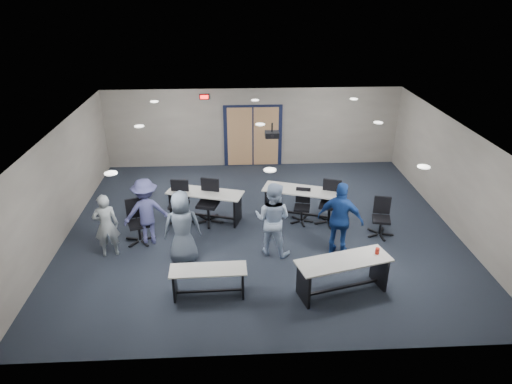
{
  "coord_description": "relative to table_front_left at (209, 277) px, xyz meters",
  "views": [
    {
      "loc": [
        -0.69,
        -10.52,
        5.99
      ],
      "look_at": [
        -0.15,
        -0.3,
        1.18
      ],
      "focal_mm": 32.0,
      "sensor_mm": 36.0,
      "label": 1
    }
  ],
  "objects": [
    {
      "name": "front_wall",
      "position": [
        1.26,
        -1.73,
        0.92
      ],
      "size": [
        10.0,
        0.04,
        2.7
      ],
      "primitive_type": "cube",
      "color": "gray",
      "rests_on": "floor"
    },
    {
      "name": "back_wall",
      "position": [
        1.26,
        7.27,
        0.92
      ],
      "size": [
        10.0,
        0.04,
        2.7
      ],
      "primitive_type": "cube",
      "color": "gray",
      "rests_on": "floor"
    },
    {
      "name": "double_door",
      "position": [
        1.26,
        7.24,
        0.62
      ],
      "size": [
        2.0,
        0.07,
        2.2
      ],
      "color": "#111733",
      "rests_on": "back_wall"
    },
    {
      "name": "right_wall",
      "position": [
        6.26,
        2.77,
        0.92
      ],
      "size": [
        0.04,
        9.0,
        2.7
      ],
      "primitive_type": "cube",
      "color": "gray",
      "rests_on": "floor"
    },
    {
      "name": "ceiling",
      "position": [
        1.26,
        2.77,
        2.27
      ],
      "size": [
        10.0,
        9.0,
        0.04
      ],
      "primitive_type": "cube",
      "color": "silver",
      "rests_on": "back_wall"
    },
    {
      "name": "left_wall",
      "position": [
        -3.74,
        2.77,
        0.92
      ],
      "size": [
        0.04,
        9.0,
        2.7
      ],
      "primitive_type": "cube",
      "color": "gray",
      "rests_on": "floor"
    },
    {
      "name": "person_back",
      "position": [
        -1.58,
        2.18,
        0.42
      ],
      "size": [
        1.23,
        0.9,
        1.71
      ],
      "primitive_type": "imported",
      "rotation": [
        0.0,
        0.0,
        3.4
      ],
      "color": "#474980",
      "rests_on": "floor"
    },
    {
      "name": "person_plaid",
      "position": [
        -0.63,
        1.34,
        0.44
      ],
      "size": [
        0.91,
        0.65,
        1.74
      ],
      "primitive_type": "imported",
      "rotation": [
        0.0,
        0.0,
        3.26
      ],
      "color": "slate",
      "rests_on": "floor"
    },
    {
      "name": "floor",
      "position": [
        1.26,
        2.77,
        -0.43
      ],
      "size": [
        10.0,
        10.0,
        0.0
      ],
      "primitive_type": "plane",
      "color": "#1C212D",
      "rests_on": "ground"
    },
    {
      "name": "ceiling_can_lights",
      "position": [
        1.26,
        3.02,
        2.24
      ],
      "size": [
        6.24,
        5.74,
        0.02
      ],
      "primitive_type": null,
      "color": "white",
      "rests_on": "ceiling"
    },
    {
      "name": "chair_back_b",
      "position": [
        -0.14,
        3.13,
        0.16
      ],
      "size": [
        0.92,
        0.92,
        1.18
      ],
      "primitive_type": null,
      "rotation": [
        0.0,
        0.0,
        -0.27
      ],
      "color": "black",
      "rests_on": "floor"
    },
    {
      "name": "person_lightblue",
      "position": [
        1.45,
        1.55,
        0.47
      ],
      "size": [
        1.08,
        0.99,
        1.82
      ],
      "primitive_type": "imported",
      "rotation": [
        0.0,
        0.0,
        2.73
      ],
      "color": "#AFC6E7",
      "rests_on": "floor"
    },
    {
      "name": "chair_back_d",
      "position": [
        3.09,
        2.93,
        0.15
      ],
      "size": [
        0.94,
        0.94,
        1.17
      ],
      "primitive_type": null,
      "rotation": [
        0.0,
        0.0,
        -0.34
      ],
      "color": "black",
      "rests_on": "floor"
    },
    {
      "name": "person_navy",
      "position": [
        3.02,
        1.43,
        0.48
      ],
      "size": [
        1.16,
        0.86,
        1.83
      ],
      "primitive_type": "imported",
      "rotation": [
        0.0,
        0.0,
        2.7
      ],
      "color": "navy",
      "rests_on": "floor"
    },
    {
      "name": "chair_back_a",
      "position": [
        -0.91,
        3.18,
        0.14
      ],
      "size": [
        0.8,
        0.8,
        1.14
      ],
      "primitive_type": null,
      "rotation": [
        0.0,
        0.0,
        -0.12
      ],
      "color": "black",
      "rests_on": "floor"
    },
    {
      "name": "chair_loose_right",
      "position": [
        4.27,
        2.2,
        0.07
      ],
      "size": [
        0.76,
        0.76,
        1.0
      ],
      "primitive_type": null,
      "rotation": [
        0.0,
        0.0,
        -0.24
      ],
      "color": "black",
      "rests_on": "floor"
    },
    {
      "name": "ceiling_projector",
      "position": [
        1.56,
        3.27,
        1.97
      ],
      "size": [
        0.35,
        0.32,
        0.37
      ],
      "color": "black",
      "rests_on": "ceiling"
    },
    {
      "name": "table_back_left",
      "position": [
        -0.22,
        3.31,
        0.13
      ],
      "size": [
        2.13,
        1.24,
        1.12
      ],
      "rotation": [
        0.0,
        0.0,
        -0.3
      ],
      "color": "beige",
      "rests_on": "floor"
    },
    {
      "name": "exit_sign",
      "position": [
        -0.34,
        7.22,
        2.02
      ],
      "size": [
        0.32,
        0.07,
        0.18
      ],
      "color": "black",
      "rests_on": "back_wall"
    },
    {
      "name": "table_front_right",
      "position": [
        2.77,
        -0.06,
        0.11
      ],
      "size": [
        2.07,
        1.14,
        0.93
      ],
      "rotation": [
        0.0,
        0.0,
        0.26
      ],
      "color": "beige",
      "rests_on": "floor"
    },
    {
      "name": "chair_loose_left",
      "position": [
        -1.81,
        2.22,
        0.11
      ],
      "size": [
        0.88,
        0.88,
        1.1
      ],
      "primitive_type": null,
      "rotation": [
        0.0,
        0.0,
        0.35
      ],
      "color": "black",
      "rests_on": "floor"
    },
    {
      "name": "chair_back_c",
      "position": [
        2.37,
        3.01,
        0.03
      ],
      "size": [
        0.7,
        0.7,
        0.93
      ],
      "primitive_type": null,
      "rotation": [
        0.0,
        0.0,
        -0.23
      ],
      "color": "black",
      "rests_on": "floor"
    },
    {
      "name": "table_front_left",
      "position": [
        0.0,
        0.0,
        0.0
      ],
      "size": [
        1.58,
        0.56,
        0.64
      ],
      "rotation": [
        0.0,
        0.0,
        0.02
      ],
      "color": "beige",
      "rests_on": "floor"
    },
    {
      "name": "person_gray",
      "position": [
        -2.42,
        1.66,
        0.35
      ],
      "size": [
        0.65,
        0.51,
        1.58
      ],
      "primitive_type": "imported",
      "rotation": [
        0.0,
        0.0,
        3.4
      ],
      "color": "#98A2A6",
      "rests_on": "floor"
    },
    {
      "name": "table_back_right",
      "position": [
        2.38,
        3.28,
        0.14
      ],
      "size": [
        2.18,
        1.32,
        0.84
      ],
      "rotation": [
        0.0,
        0.0,
        -0.33
      ],
      "color": "beige",
      "rests_on": "floor"
    }
  ]
}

